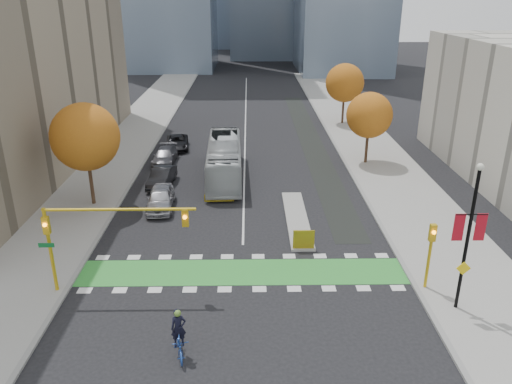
{
  "coord_description": "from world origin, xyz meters",
  "views": [
    {
      "loc": [
        0.45,
        -24.86,
        15.88
      ],
      "look_at": [
        0.91,
        7.1,
        3.0
      ],
      "focal_mm": 35.0,
      "sensor_mm": 36.0,
      "label": 1
    }
  ],
  "objects_px": {
    "tree_west": "(85,137)",
    "traffic_signal_west": "(94,228)",
    "tree_east_near": "(369,115)",
    "parked_car_b": "(162,177)",
    "tree_east_far": "(345,83)",
    "parked_car_d": "(177,142)",
    "hazard_board": "(304,239)",
    "traffic_signal_east": "(431,247)",
    "parked_car_c": "(165,156)",
    "banner_lamppost": "(469,232)",
    "cyclist": "(179,340)",
    "bus": "(224,160)",
    "parked_car_a": "(161,198)"
  },
  "relations": [
    {
      "from": "hazard_board",
      "to": "traffic_signal_east",
      "type": "relative_size",
      "value": 0.34
    },
    {
      "from": "traffic_signal_west",
      "to": "bus",
      "type": "height_order",
      "value": "traffic_signal_west"
    },
    {
      "from": "parked_car_a",
      "to": "traffic_signal_east",
      "type": "bearing_deg",
      "value": -38.02
    },
    {
      "from": "parked_car_c",
      "to": "parked_car_d",
      "type": "distance_m",
      "value": 5.03
    },
    {
      "from": "parked_car_d",
      "to": "traffic_signal_east",
      "type": "bearing_deg",
      "value": -63.56
    },
    {
      "from": "banner_lamppost",
      "to": "tree_west",
      "type": "bearing_deg",
      "value": 148.32
    },
    {
      "from": "parked_car_d",
      "to": "hazard_board",
      "type": "bearing_deg",
      "value": -70.11
    },
    {
      "from": "cyclist",
      "to": "bus",
      "type": "height_order",
      "value": "bus"
    },
    {
      "from": "parked_car_c",
      "to": "parked_car_d",
      "type": "height_order",
      "value": "parked_car_c"
    },
    {
      "from": "cyclist",
      "to": "traffic_signal_west",
      "type": "bearing_deg",
      "value": 120.16
    },
    {
      "from": "parked_car_b",
      "to": "banner_lamppost",
      "type": "bearing_deg",
      "value": -38.82
    },
    {
      "from": "tree_east_near",
      "to": "parked_car_a",
      "type": "xyz_separation_m",
      "value": [
        -18.5,
        -10.77,
        -4.02
      ]
    },
    {
      "from": "tree_east_far",
      "to": "parked_car_a",
      "type": "relative_size",
      "value": 1.54
    },
    {
      "from": "hazard_board",
      "to": "bus",
      "type": "xyz_separation_m",
      "value": [
        -5.79,
        13.96,
        0.93
      ]
    },
    {
      "from": "cyclist",
      "to": "tree_east_far",
      "type": "bearing_deg",
      "value": 57.52
    },
    {
      "from": "hazard_board",
      "to": "bus",
      "type": "relative_size",
      "value": 0.11
    },
    {
      "from": "tree_west",
      "to": "traffic_signal_west",
      "type": "distance_m",
      "value": 13.25
    },
    {
      "from": "tree_east_far",
      "to": "banner_lamppost",
      "type": "distance_m",
      "value": 40.52
    },
    {
      "from": "tree_east_far",
      "to": "bus",
      "type": "bearing_deg",
      "value": -125.77
    },
    {
      "from": "banner_lamppost",
      "to": "parked_car_c",
      "type": "height_order",
      "value": "banner_lamppost"
    },
    {
      "from": "tree_west",
      "to": "traffic_signal_east",
      "type": "xyz_separation_m",
      "value": [
        22.5,
        -12.51,
        -2.88
      ]
    },
    {
      "from": "tree_east_near",
      "to": "parked_car_d",
      "type": "distance_m",
      "value": 20.49
    },
    {
      "from": "parked_car_a",
      "to": "traffic_signal_west",
      "type": "bearing_deg",
      "value": -100.33
    },
    {
      "from": "parked_car_d",
      "to": "bus",
      "type": "bearing_deg",
      "value": -65.15
    },
    {
      "from": "hazard_board",
      "to": "tree_west",
      "type": "height_order",
      "value": "tree_west"
    },
    {
      "from": "traffic_signal_east",
      "to": "tree_east_near",
      "type": "bearing_deg",
      "value": 86.19
    },
    {
      "from": "tree_east_near",
      "to": "cyclist",
      "type": "height_order",
      "value": "tree_east_near"
    },
    {
      "from": "traffic_signal_west",
      "to": "parked_car_c",
      "type": "height_order",
      "value": "traffic_signal_west"
    },
    {
      "from": "banner_lamppost",
      "to": "cyclist",
      "type": "bearing_deg",
      "value": -166.7
    },
    {
      "from": "tree_east_near",
      "to": "tree_east_far",
      "type": "distance_m",
      "value": 16.01
    },
    {
      "from": "bus",
      "to": "parked_car_d",
      "type": "height_order",
      "value": "bus"
    },
    {
      "from": "tree_east_far",
      "to": "parked_car_c",
      "type": "distance_m",
      "value": 26.09
    },
    {
      "from": "traffic_signal_east",
      "to": "banner_lamppost",
      "type": "xyz_separation_m",
      "value": [
        1.0,
        -2.0,
        1.88
      ]
    },
    {
      "from": "tree_west",
      "to": "parked_car_a",
      "type": "relative_size",
      "value": 1.65
    },
    {
      "from": "tree_west",
      "to": "tree_east_far",
      "type": "height_order",
      "value": "tree_west"
    },
    {
      "from": "hazard_board",
      "to": "bus",
      "type": "height_order",
      "value": "bus"
    },
    {
      "from": "tree_east_far",
      "to": "banner_lamppost",
      "type": "height_order",
      "value": "banner_lamppost"
    },
    {
      "from": "parked_car_b",
      "to": "tree_east_near",
      "type": "bearing_deg",
      "value": 22.9
    },
    {
      "from": "tree_east_far",
      "to": "cyclist",
      "type": "height_order",
      "value": "tree_east_far"
    },
    {
      "from": "tree_west",
      "to": "traffic_signal_east",
      "type": "distance_m",
      "value": 25.9
    },
    {
      "from": "hazard_board",
      "to": "tree_east_near",
      "type": "xyz_separation_m",
      "value": [
        8.0,
        17.8,
        4.06
      ]
    },
    {
      "from": "traffic_signal_east",
      "to": "cyclist",
      "type": "relative_size",
      "value": 1.65
    },
    {
      "from": "tree_east_near",
      "to": "bus",
      "type": "distance_m",
      "value": 14.66
    },
    {
      "from": "hazard_board",
      "to": "banner_lamppost",
      "type": "bearing_deg",
      "value": -41.79
    },
    {
      "from": "traffic_signal_east",
      "to": "banner_lamppost",
      "type": "distance_m",
      "value": 2.92
    },
    {
      "from": "parked_car_b",
      "to": "parked_car_d",
      "type": "bearing_deg",
      "value": 96.77
    },
    {
      "from": "tree_east_near",
      "to": "parked_car_b",
      "type": "relative_size",
      "value": 1.5
    },
    {
      "from": "parked_car_d",
      "to": "tree_east_far",
      "type": "bearing_deg",
      "value": 22.02
    },
    {
      "from": "tree_east_near",
      "to": "parked_car_c",
      "type": "relative_size",
      "value": 1.39
    },
    {
      "from": "traffic_signal_west",
      "to": "tree_east_near",
      "type": "bearing_deg",
      "value": 48.48
    }
  ]
}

